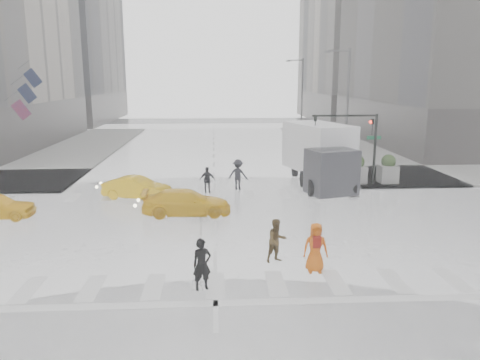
{
  "coord_description": "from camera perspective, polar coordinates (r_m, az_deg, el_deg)",
  "views": [
    {
      "loc": [
        0.0,
        -20.24,
        6.62
      ],
      "look_at": [
        1.26,
        2.0,
        1.77
      ],
      "focal_mm": 35.0,
      "sensor_mm": 36.0,
      "label": 1
    }
  ],
  "objects": [
    {
      "name": "ground",
      "position": [
        21.3,
        -3.11,
        -5.84
      ],
      "size": [
        120.0,
        120.0,
        0.0
      ],
      "primitive_type": "plane",
      "color": "black",
      "rests_on": "ground"
    },
    {
      "name": "traffic_signal_pole",
      "position": [
        29.84,
        14.4,
        5.35
      ],
      "size": [
        4.45,
        0.42,
        4.5
      ],
      "color": "black",
      "rests_on": "ground"
    },
    {
      "name": "pedestrian_far_b",
      "position": [
        28.32,
        -0.24,
        0.68
      ],
      "size": [
        1.34,
        1.0,
        1.85
      ],
      "primitive_type": "imported",
      "rotation": [
        0.0,
        0.0,
        2.82
      ],
      "color": "black",
      "rests_on": "ground"
    },
    {
      "name": "flag_cluster",
      "position": [
        41.59,
        -24.9,
        9.82
      ],
      "size": [
        2.87,
        3.06,
        4.69
      ],
      "color": "#59595B",
      "rests_on": "ground"
    },
    {
      "name": "road_markings",
      "position": [
        21.29,
        -3.11,
        -5.83
      ],
      "size": [
        18.0,
        48.0,
        0.01
      ],
      "primitive_type": null,
      "color": "silver",
      "rests_on": "ground"
    },
    {
      "name": "taxi_rear",
      "position": [
        23.23,
        -6.54,
        -2.73
      ],
      "size": [
        3.87,
        1.81,
        1.27
      ],
      "primitive_type": "imported",
      "rotation": [
        0.0,
        0.0,
        1.58
      ],
      "color": "yellow",
      "rests_on": "ground"
    },
    {
      "name": "box_truck",
      "position": [
        29.64,
        9.91,
        3.19
      ],
      "size": [
        2.68,
        7.15,
        3.8
      ],
      "rotation": [
        0.0,
        0.0,
        0.3
      ],
      "color": "white",
      "rests_on": "ground"
    },
    {
      "name": "pedestrian_far_a",
      "position": [
        27.5,
        -3.99,
        -0.0
      ],
      "size": [
        0.98,
        0.68,
        1.56
      ],
      "primitive_type": "imported",
      "rotation": [
        0.0,
        0.0,
        3.0
      ],
      "color": "black",
      "rests_on": "ground"
    },
    {
      "name": "planter_west",
      "position": [
        29.83,
        10.38,
        1.19
      ],
      "size": [
        1.1,
        1.1,
        1.8
      ],
      "color": "gray",
      "rests_on": "ground"
    },
    {
      "name": "planter_mid",
      "position": [
        30.36,
        14.06,
        1.21
      ],
      "size": [
        1.1,
        1.1,
        1.8
      ],
      "color": "gray",
      "rests_on": "ground"
    },
    {
      "name": "pedestrian_orange",
      "position": [
        16.56,
        9.18,
        -8.12
      ],
      "size": [
        0.88,
        0.6,
        1.76
      ],
      "rotation": [
        0.0,
        0.0,
        -0.04
      ],
      "color": "#D65D0F",
      "rests_on": "ground"
    },
    {
      "name": "street_lamp_far",
      "position": [
        59.27,
        7.44,
        10.56
      ],
      "size": [
        2.15,
        0.22,
        9.0
      ],
      "color": "#59595B",
      "rests_on": "ground"
    },
    {
      "name": "planter_east",
      "position": [
        31.01,
        17.59,
        1.23
      ],
      "size": [
        1.1,
        1.1,
        1.8
      ],
      "color": "gray",
      "rests_on": "ground"
    },
    {
      "name": "sidewalk_ne",
      "position": [
        42.98,
        23.8,
        2.47
      ],
      "size": [
        35.0,
        35.0,
        0.15
      ],
      "primitive_type": "cube",
      "color": "gray",
      "rests_on": "ground"
    },
    {
      "name": "building_ne_far",
      "position": [
        82.14,
        18.42,
        18.43
      ],
      "size": [
        26.05,
        26.05,
        36.0
      ],
      "color": "#A89E92",
      "rests_on": "ground"
    },
    {
      "name": "street_lamp_near",
      "position": [
        39.79,
        12.78,
        9.58
      ],
      "size": [
        2.15,
        0.22,
        9.0
      ],
      "color": "#59595B",
      "rests_on": "ground"
    },
    {
      "name": "pedestrian_brown",
      "position": [
        17.27,
        4.51,
        -7.39
      ],
      "size": [
        0.97,
        0.88,
        1.63
      ],
      "primitive_type": "imported",
      "rotation": [
        0.0,
        0.0,
        0.41
      ],
      "color": "#4A381A",
      "rests_on": "ground"
    },
    {
      "name": "taxi_mid",
      "position": [
        26.76,
        -12.46,
        -0.96
      ],
      "size": [
        4.02,
        2.45,
        1.25
      ],
      "primitive_type": "imported",
      "rotation": [
        0.0,
        0.0,
        1.25
      ],
      "color": "yellow",
      "rests_on": "ground"
    },
    {
      "name": "pedestrian_black",
      "position": [
        14.84,
        -4.71,
        -7.51
      ],
      "size": [
        1.21,
        1.23,
        2.43
      ],
      "rotation": [
        0.0,
        0.0,
        0.31
      ],
      "color": "black",
      "rests_on": "ground"
    }
  ]
}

